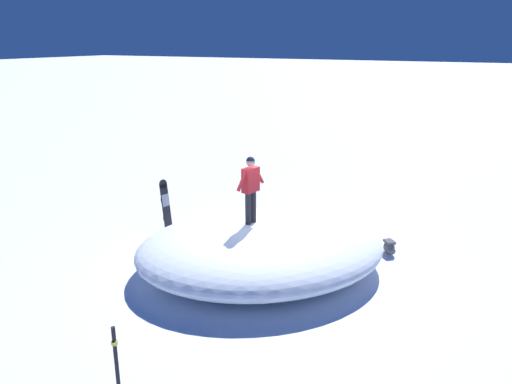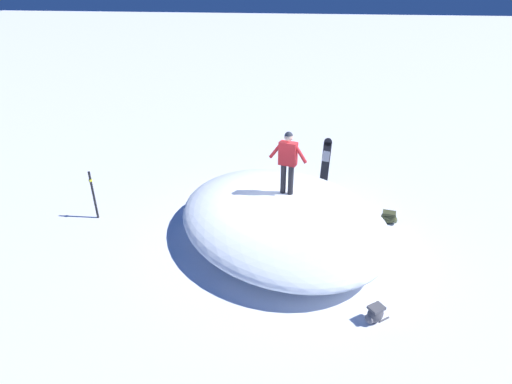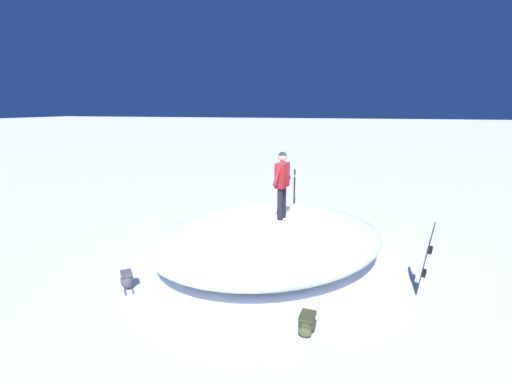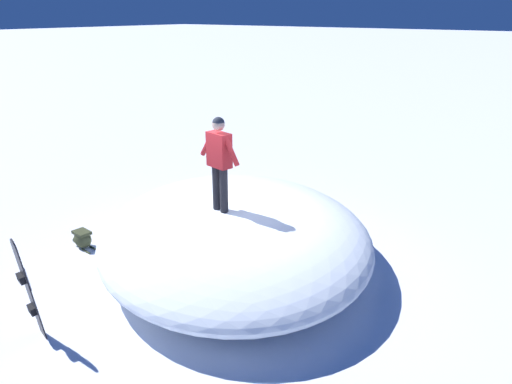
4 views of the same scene
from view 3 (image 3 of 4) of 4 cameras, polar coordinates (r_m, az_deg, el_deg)
name	(u,v)px [view 3 (image 3 of 4)]	position (r m, az deg, el deg)	size (l,w,h in m)	color
ground	(272,254)	(9.43, 2.63, -9.96)	(240.00, 240.00, 0.00)	white
snow_mound	(269,238)	(8.93, 2.17, -7.46)	(5.99, 4.84, 1.12)	white
snowboarder_standing	(282,180)	(8.38, 4.26, 2.02)	(0.29, 0.99, 1.63)	black
snowboard_primary_upright	(427,257)	(7.99, 25.97, -9.52)	(0.26, 0.31, 1.58)	black
backpack_near	(307,323)	(6.45, 8.30, -20.36)	(0.33, 0.63, 0.35)	#383D23
backpack_far	(127,280)	(8.18, -20.25, -13.20)	(0.50, 0.51, 0.38)	#4C4C51
trail_marker_pole	(294,186)	(13.84, 6.26, 0.95)	(0.10, 0.10, 1.42)	black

